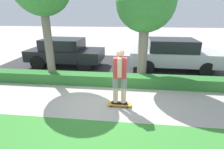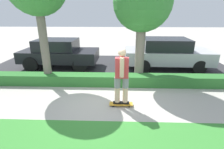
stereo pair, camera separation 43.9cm
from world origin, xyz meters
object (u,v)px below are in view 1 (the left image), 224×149
(skateboard, at_px, (119,104))
(tree_mid, at_px, (146,4))
(skater_person, at_px, (120,76))
(parked_car_front, at_px, (65,52))
(parked_car_middle, at_px, (173,54))

(skateboard, distance_m, tree_mid, 3.87)
(skater_person, relative_size, parked_car_front, 0.44)
(skateboard, xyz_separation_m, skater_person, (-0.00, 0.00, 0.98))
(skateboard, xyz_separation_m, parked_car_middle, (2.46, 4.14, 0.76))
(parked_car_front, bearing_deg, tree_mid, -23.37)
(skater_person, relative_size, tree_mid, 0.41)
(skater_person, xyz_separation_m, parked_car_front, (-3.30, 4.10, -0.24))
(parked_car_front, bearing_deg, parked_car_middle, 2.53)
(tree_mid, height_order, parked_car_front, tree_mid)
(skater_person, height_order, tree_mid, tree_mid)
(skater_person, height_order, parked_car_front, skater_person)
(skateboard, xyz_separation_m, tree_mid, (0.79, 2.15, 3.12))
(parked_car_front, relative_size, parked_car_middle, 0.92)
(parked_car_middle, bearing_deg, skateboard, -119.31)
(tree_mid, distance_m, parked_car_front, 5.11)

